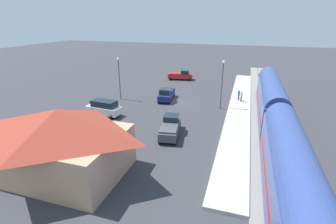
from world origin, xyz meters
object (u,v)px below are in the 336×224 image
Objects in this scene: passenger_train at (292,179)px; pedestrian_waiting_far at (239,94)px; suv_white at (104,108)px; station_building at (61,141)px; pedestrian_on_platform at (241,96)px; pickup_navy at (166,94)px; light_pole_near_platform at (222,79)px; light_pole_lot_center at (119,73)px; pickup_charcoal at (170,127)px; pickup_red at (181,75)px.

pedestrian_waiting_far is (4.34, -24.74, -1.58)m from passenger_train.
suv_white is at bearing 34.21° from pedestrian_waiting_far.
pedestrian_on_platform is (-14.09, -24.47, -1.80)m from station_building.
passenger_train reaches higher than pedestrian_on_platform.
light_pole_near_platform reaches higher than pickup_navy.
station_building is 6.50× the size of pedestrian_waiting_far.
light_pole_lot_center reaches higher than pedestrian_waiting_far.
pickup_navy is 8.50m from light_pole_lot_center.
pickup_charcoal is (11.35, -9.53, -1.83)m from passenger_train.
pickup_navy is 11.28m from suv_white.
pickup_red reaches higher than pedestrian_on_platform.
pedestrian_waiting_far is 0.24× the size of light_pole_near_platform.
pedestrian_waiting_far is 21.41m from suv_white.
suv_white is at bearing 57.04° from pickup_navy.
station_building is 1.99× the size of pickup_navy.
pickup_red reaches higher than pedestrian_waiting_far.
station_building reaches higher than pickup_navy.
light_pole_lot_center is at bearing -75.21° from station_building.
pedestrian_on_platform is 18.81m from pickup_red.
pickup_red is at bearing -64.91° from passenger_train.
pedestrian_on_platform is 21.39m from suv_white.
suv_white is (10.69, -3.17, 0.12)m from pickup_charcoal.
pedestrian_on_platform is at bearing -171.14° from pickup_navy.
light_pole_near_platform is at bearing -179.00° from light_pole_lot_center.
light_pole_near_platform is 1.05× the size of light_pole_lot_center.
pedestrian_on_platform is 0.30× the size of pickup_red.
pickup_navy is (15.91, -22.17, -1.83)m from passenger_train.
suv_white is 0.73× the size of light_pole_lot_center.
light_pole_lot_center is at bearing 14.47° from pickup_navy.
pedestrian_on_platform is at bearing -168.95° from light_pole_lot_center.
pedestrian_on_platform is at bearing -129.31° from light_pole_near_platform.
light_pole_lot_center reaches higher than pedestrian_on_platform.
light_pole_lot_center reaches higher than pickup_charcoal.
suv_white reaches higher than pickup_red.
pedestrian_waiting_far is (-13.66, -25.17, -1.80)m from station_building.
pickup_charcoal is at bearing 109.82° from pickup_navy.
pickup_red is 24.89m from suv_white.
station_building is 6.50× the size of pedestrian_on_platform.
pickup_charcoal is at bearing 163.48° from suv_white.
pickup_red is at bearing -90.93° from station_building.
light_pole_near_platform is (-15.25, -7.81, 3.46)m from suv_white.
pedestrian_on_platform is at bearing -80.76° from passenger_train.
station_building is 2.19× the size of suv_white.
light_pole_lot_center is at bearing 11.05° from pedestrian_on_platform.
pickup_navy is (12.00, 1.87, -0.25)m from pedestrian_on_platform.
pedestrian_waiting_far is 0.31× the size of pickup_navy.
station_building is 1.97× the size of pickup_charcoal.
pedestrian_waiting_far is 0.30× the size of pickup_red.
pickup_navy reaches higher than pedestrian_waiting_far.
pedestrian_waiting_far is at bearing -167.46° from pickup_navy.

